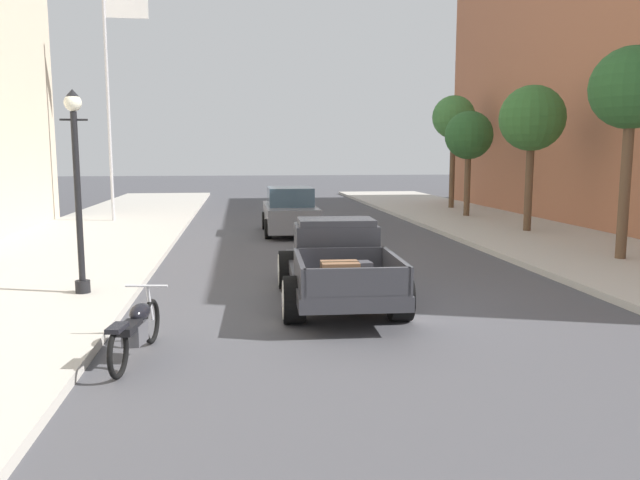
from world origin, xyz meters
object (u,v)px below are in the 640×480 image
at_px(flagpole, 113,77).
at_px(street_tree_third, 469,136).
at_px(hotrod_truck_gunmetal, 336,261).
at_px(motorcycle_parked, 136,328).
at_px(street_tree_second, 532,119).
at_px(street_tree_farthest, 454,118).
at_px(car_background_grey, 290,212).
at_px(street_lamp_near, 77,177).
at_px(street_tree_nearest, 632,90).

distance_m(flagpole, street_tree_third, 14.73).
bearing_deg(hotrod_truck_gunmetal, motorcycle_parked, -136.39).
relative_size(flagpole, street_tree_second, 1.84).
xyz_separation_m(flagpole, street_tree_farthest, (15.28, 4.08, -1.25)).
bearing_deg(car_background_grey, street_tree_farthest, 42.15).
height_order(motorcycle_parked, street_tree_third, street_tree_third).
bearing_deg(street_tree_second, motorcycle_parked, -133.94).
xyz_separation_m(flagpole, street_tree_second, (14.77, -5.21, -1.80)).
bearing_deg(street_tree_second, car_background_grey, 170.29).
xyz_separation_m(street_lamp_near, street_tree_farthest, (13.49, 17.42, 2.14)).
bearing_deg(street_lamp_near, motorcycle_parked, -66.63).
relative_size(car_background_grey, street_tree_farthest, 0.79).
xyz_separation_m(motorcycle_parked, street_tree_third, (11.19, 17.13, 3.11)).
relative_size(motorcycle_parked, flagpole, 0.23).
distance_m(hotrod_truck_gunmetal, street_tree_second, 12.34).
bearing_deg(street_tree_nearest, street_tree_third, 89.61).
bearing_deg(hotrod_truck_gunmetal, street_tree_farthest, 64.38).
relative_size(street_lamp_near, street_tree_farthest, 0.70).
xyz_separation_m(flagpole, street_tree_nearest, (14.49, -11.01, -1.41)).
distance_m(hotrod_truck_gunmetal, car_background_grey, 10.11).
height_order(hotrod_truck_gunmetal, street_tree_farthest, street_tree_farthest).
height_order(flagpole, street_tree_second, flagpole).
bearing_deg(street_tree_nearest, street_tree_second, 87.27).
bearing_deg(street_lamp_near, street_tree_nearest, 10.40).
bearing_deg(flagpole, car_background_grey, -30.07).
bearing_deg(street_tree_farthest, street_tree_nearest, -92.98).
height_order(street_tree_nearest, street_tree_farthest, street_tree_farthest).
bearing_deg(motorcycle_parked, flagpole, 101.22).
relative_size(street_lamp_near, street_tree_nearest, 0.73).
bearing_deg(hotrod_truck_gunmetal, street_tree_third, 60.53).
height_order(car_background_grey, street_tree_farthest, street_tree_farthest).
height_order(street_tree_nearest, street_tree_second, street_tree_nearest).
xyz_separation_m(hotrod_truck_gunmetal, street_tree_second, (8.12, 8.71, 3.22)).
relative_size(hotrod_truck_gunmetal, street_tree_second, 1.00).
xyz_separation_m(hotrod_truck_gunmetal, motorcycle_parked, (-3.26, -3.11, -0.31)).
bearing_deg(flagpole, street_tree_farthest, 14.97).
xyz_separation_m(street_lamp_near, street_tree_third, (12.78, 13.45, 1.17)).
height_order(car_background_grey, street_lamp_near, street_lamp_near).
xyz_separation_m(hotrod_truck_gunmetal, flagpole, (-6.64, 13.91, 5.02)).
distance_m(motorcycle_parked, flagpole, 18.16).
xyz_separation_m(motorcycle_parked, car_background_grey, (3.19, 13.22, 0.33)).
height_order(flagpole, street_tree_nearest, flagpole).
height_order(street_tree_second, street_tree_farthest, street_tree_farthest).
bearing_deg(street_tree_nearest, street_lamp_near, -169.60).
relative_size(motorcycle_parked, car_background_grey, 0.49).
bearing_deg(street_tree_third, street_tree_nearest, -90.39).
height_order(hotrod_truck_gunmetal, street_tree_second, street_tree_second).
bearing_deg(street_tree_nearest, motorcycle_parked, -151.56).
bearing_deg(street_tree_second, street_tree_nearest, -92.73).
height_order(hotrod_truck_gunmetal, motorcycle_parked, hotrod_truck_gunmetal).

